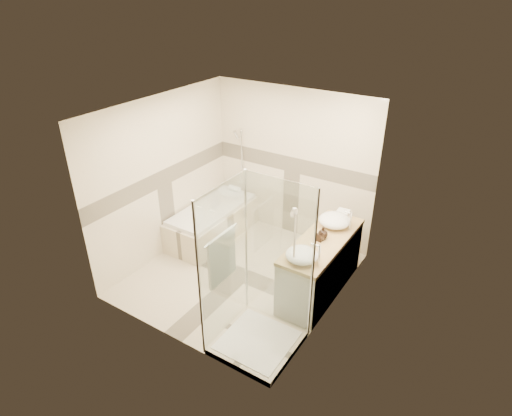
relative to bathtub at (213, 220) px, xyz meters
The scene contains 12 objects.
room 1.57m from the bathtub, 30.53° to the right, with size 2.82×3.02×2.52m.
bathtub is the anchor object (origin of this frame).
vanity 2.18m from the bathtub, ahead, with size 0.58×1.62×0.85m.
shower_enclosure 2.47m from the bathtub, 41.10° to the right, with size 0.96×0.93×2.04m.
vessel_sink_near 2.22m from the bathtub, ahead, with size 0.44×0.44×0.18m, color white.
vessel_sink_far 2.41m from the bathtub, 23.68° to the right, with size 0.40×0.40×0.16m, color white.
faucet_near 2.45m from the bathtub, ahead, with size 0.12×0.03×0.29m.
faucet_far 2.62m from the bathtub, 21.72° to the right, with size 0.13×0.03×0.31m.
amenity_bottle_a 2.26m from the bathtub, 10.73° to the right, with size 0.08×0.08×0.17m, color black.
amenity_bottle_b 2.24m from the bathtub, ahead, with size 0.13×0.13×0.17m, color black.
folded_towels 2.23m from the bathtub, ahead, with size 0.17×0.29×0.09m, color white.
rolled_towel 0.77m from the bathtub, 93.04° to the left, with size 0.10×0.10×0.21m, color white.
Camera 1 is at (2.96, -4.23, 3.90)m, focal length 30.00 mm.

